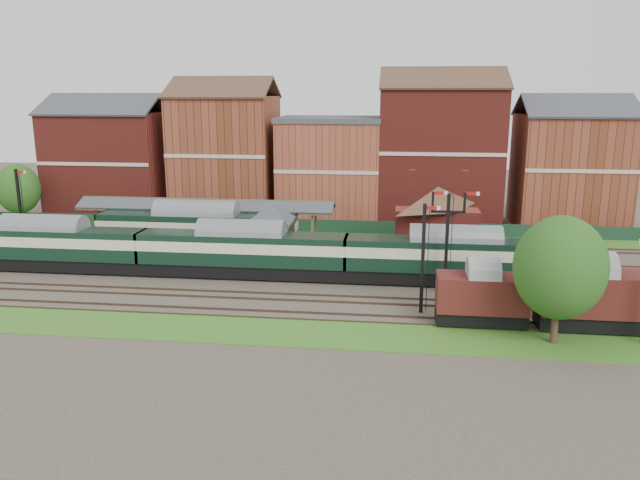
# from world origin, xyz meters

# --- Properties ---
(ground) EXTENTS (160.00, 160.00, 0.00)m
(ground) POSITION_xyz_m (0.00, 0.00, 0.00)
(ground) COLOR #473D33
(ground) RESTS_ON ground
(grass_back) EXTENTS (90.00, 4.50, 0.06)m
(grass_back) POSITION_xyz_m (0.00, 16.00, 0.03)
(grass_back) COLOR #2D6619
(grass_back) RESTS_ON ground
(grass_front) EXTENTS (90.00, 5.00, 0.06)m
(grass_front) POSITION_xyz_m (0.00, -12.00, 0.03)
(grass_front) COLOR #2D6619
(grass_front) RESTS_ON ground
(fence) EXTENTS (90.00, 0.12, 1.50)m
(fence) POSITION_xyz_m (0.00, 18.00, 0.75)
(fence) COLOR #193823
(fence) RESTS_ON ground
(platform) EXTENTS (55.00, 3.40, 1.00)m
(platform) POSITION_xyz_m (-5.00, 9.75, 0.50)
(platform) COLOR #2D2D2D
(platform) RESTS_ON ground
(signal_box) EXTENTS (5.40, 5.40, 6.00)m
(signal_box) POSITION_xyz_m (-3.00, 3.25, 3.19)
(signal_box) COLOR #617553
(signal_box) RESTS_ON ground
(brick_hut) EXTENTS (3.20, 2.64, 2.94)m
(brick_hut) POSITION_xyz_m (5.00, 3.25, 1.20)
(brick_hut) COLOR brown
(brick_hut) RESTS_ON ground
(station_building) EXTENTS (8.10, 8.10, 5.90)m
(station_building) POSITION_xyz_m (12.00, 9.75, 3.96)
(station_building) COLOR maroon
(station_building) RESTS_ON platform
(canopy) EXTENTS (26.00, 3.89, 4.08)m
(canopy) POSITION_xyz_m (-11.00, 9.75, 4.58)
(canopy) COLOR #4A4E30
(canopy) RESTS_ON platform
(semaphore_bracket) EXTENTS (3.60, 0.25, 8.18)m
(semaphore_bracket) POSITION_xyz_m (12.04, -2.50, 4.63)
(semaphore_bracket) COLOR black
(semaphore_bracket) RESTS_ON ground
(semaphore_platform_end) EXTENTS (1.23, 0.25, 8.00)m
(semaphore_platform_end) POSITION_xyz_m (-29.98, 8.00, 4.16)
(semaphore_platform_end) COLOR black
(semaphore_platform_end) RESTS_ON ground
(semaphore_siding) EXTENTS (1.23, 0.25, 8.00)m
(semaphore_siding) POSITION_xyz_m (10.02, -7.00, 4.16)
(semaphore_siding) COLOR black
(semaphore_siding) RESTS_ON ground
(town_backdrop) EXTENTS (69.00, 10.00, 16.00)m
(town_backdrop) POSITION_xyz_m (-0.18, 25.00, 7.00)
(town_backdrop) COLOR maroon
(town_backdrop) RESTS_ON ground
(dmu_train) EXTENTS (53.46, 2.81, 4.11)m
(dmu_train) POSITION_xyz_m (-4.93, 0.00, 2.40)
(dmu_train) COLOR black
(dmu_train) RESTS_ON ground
(platform_railcar) EXTENTS (19.27, 3.04, 4.44)m
(platform_railcar) POSITION_xyz_m (-10.95, 6.50, 2.59)
(platform_railcar) COLOR black
(platform_railcar) RESTS_ON ground
(goods_van_a) EXTENTS (6.07, 2.63, 3.69)m
(goods_van_a) POSITION_xyz_m (13.95, -9.00, 2.09)
(goods_van_a) COLOR black
(goods_van_a) RESTS_ON ground
(goods_van_b) EXTENTS (6.90, 2.99, 4.18)m
(goods_van_b) POSITION_xyz_m (21.09, -9.00, 2.36)
(goods_van_b) COLOR black
(goods_van_b) RESTS_ON ground
(tree_far) EXTENTS (5.66, 5.66, 8.26)m
(tree_far) POSITION_xyz_m (18.16, -11.79, 5.00)
(tree_far) COLOR #382619
(tree_far) RESTS_ON ground
(tree_back) EXTENTS (5.04, 5.04, 7.36)m
(tree_back) POSITION_xyz_m (-35.93, 17.14, 4.45)
(tree_back) COLOR #382619
(tree_back) RESTS_ON ground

